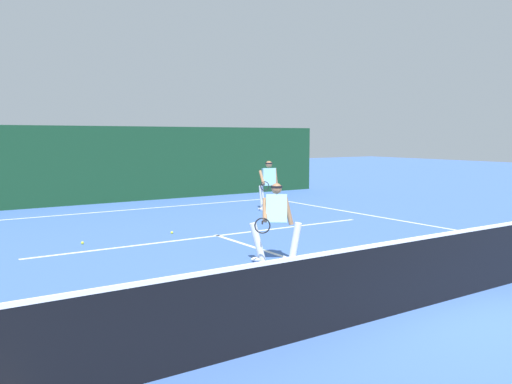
{
  "coord_description": "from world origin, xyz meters",
  "views": [
    {
      "loc": [
        -6.16,
        -4.69,
        2.41
      ],
      "look_at": [
        1.13,
        6.3,
        1.0
      ],
      "focal_mm": 36.8,
      "sensor_mm": 36.0,
      "label": 1
    }
  ],
  "objects_px": {
    "tennis_ball": "(82,243)",
    "tennis_ball_extra": "(172,233)",
    "player_far": "(269,183)",
    "player_near": "(276,219)"
  },
  "relations": [
    {
      "from": "player_far",
      "to": "tennis_ball",
      "type": "bearing_deg",
      "value": 39.22
    },
    {
      "from": "player_far",
      "to": "player_near",
      "type": "bearing_deg",
      "value": 77.17
    },
    {
      "from": "player_far",
      "to": "tennis_ball_extra",
      "type": "relative_size",
      "value": 24.4
    },
    {
      "from": "tennis_ball",
      "to": "tennis_ball_extra",
      "type": "relative_size",
      "value": 1.0
    },
    {
      "from": "tennis_ball_extra",
      "to": "tennis_ball",
      "type": "bearing_deg",
      "value": -178.59
    },
    {
      "from": "player_far",
      "to": "tennis_ball",
      "type": "xyz_separation_m",
      "value": [
        -6.6,
        -2.18,
        -0.85
      ]
    },
    {
      "from": "tennis_ball",
      "to": "tennis_ball_extra",
      "type": "bearing_deg",
      "value": 1.41
    },
    {
      "from": "player_far",
      "to": "tennis_ball_extra",
      "type": "xyz_separation_m",
      "value": [
        -4.41,
        -2.12,
        -0.85
      ]
    },
    {
      "from": "tennis_ball_extra",
      "to": "player_far",
      "type": "bearing_deg",
      "value": 25.71
    },
    {
      "from": "player_near",
      "to": "tennis_ball",
      "type": "distance_m",
      "value": 4.64
    }
  ]
}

